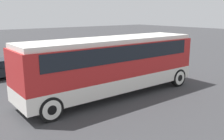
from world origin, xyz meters
The scene contains 3 objects.
ground_plane centered at (0.00, 0.00, 0.00)m, with size 120.00×120.00×0.00m, color #38383A.
tour_bus centered at (0.10, 0.00, 1.86)m, with size 10.15×2.57×3.09m.
parked_car_mid centered at (3.90, 8.75, 0.70)m, with size 4.61×1.94×1.39m.
Camera 1 is at (-7.95, -10.21, 4.36)m, focal length 40.00 mm.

